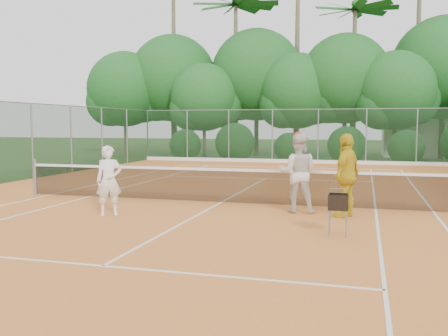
# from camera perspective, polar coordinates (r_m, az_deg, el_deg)

# --- Properties ---
(ground) EXTENTS (120.00, 120.00, 0.00)m
(ground) POSITION_cam_1_polar(r_m,az_deg,el_deg) (13.79, -0.44, -4.09)
(ground) COLOR #234117
(ground) RESTS_ON ground
(clay_court) EXTENTS (18.00, 36.00, 0.02)m
(clay_court) POSITION_cam_1_polar(r_m,az_deg,el_deg) (13.79, -0.44, -4.05)
(clay_court) COLOR orange
(clay_court) RESTS_ON ground
(club_building) EXTENTS (8.00, 5.00, 3.00)m
(club_building) POSITION_cam_1_polar(r_m,az_deg,el_deg) (37.44, 23.84, 3.53)
(club_building) COLOR beige
(club_building) RESTS_ON ground
(tennis_net) EXTENTS (11.97, 0.10, 1.10)m
(tennis_net) POSITION_cam_1_polar(r_m,az_deg,el_deg) (13.72, -0.44, -1.90)
(tennis_net) COLOR gray
(tennis_net) RESTS_ON clay_court
(player_white) EXTENTS (0.72, 0.67, 1.66)m
(player_white) POSITION_cam_1_polar(r_m,az_deg,el_deg) (12.16, -13.01, -1.40)
(player_white) COLOR white
(player_white) RESTS_ON clay_court
(player_center_grp) EXTENTS (0.99, 0.80, 1.98)m
(player_center_grp) POSITION_cam_1_polar(r_m,az_deg,el_deg) (12.37, 8.45, -0.53)
(player_center_grp) COLOR beige
(player_center_grp) RESTS_ON clay_court
(player_yellow) EXTENTS (0.86, 1.24, 1.96)m
(player_yellow) POSITION_cam_1_polar(r_m,az_deg,el_deg) (11.96, 13.85, -0.82)
(player_yellow) COLOR gold
(player_yellow) RESTS_ON clay_court
(ball_hopper) EXTENTS (0.36, 0.36, 0.82)m
(ball_hopper) POSITION_cam_1_polar(r_m,az_deg,el_deg) (9.92, 12.93, -3.89)
(ball_hopper) COLOR gray
(ball_hopper) RESTS_ON clay_court
(stray_ball_a) EXTENTS (0.07, 0.07, 0.07)m
(stray_ball_a) POSITION_cam_1_polar(r_m,az_deg,el_deg) (24.18, 2.48, -0.05)
(stray_ball_a) COLOR yellow
(stray_ball_a) RESTS_ON clay_court
(stray_ball_b) EXTENTS (0.07, 0.07, 0.07)m
(stray_ball_b) POSITION_cam_1_polar(r_m,az_deg,el_deg) (25.90, 7.04, 0.25)
(stray_ball_b) COLOR yellow
(stray_ball_b) RESTS_ON clay_court
(stray_ball_c) EXTENTS (0.07, 0.07, 0.07)m
(stray_ball_c) POSITION_cam_1_polar(r_m,az_deg,el_deg) (24.42, 13.35, -0.13)
(stray_ball_c) COLOR #BAD732
(stray_ball_c) RESTS_ON clay_court
(court_markings) EXTENTS (11.03, 23.83, 0.01)m
(court_markings) POSITION_cam_1_polar(r_m,az_deg,el_deg) (13.79, -0.44, -4.00)
(court_markings) COLOR white
(court_markings) RESTS_ON clay_court
(fence_back) EXTENTS (18.07, 0.07, 3.00)m
(fence_back) POSITION_cam_1_polar(r_m,az_deg,el_deg) (28.34, 8.10, 3.62)
(fence_back) COLOR #19381E
(fence_back) RESTS_ON clay_court
(tropical_treeline) EXTENTS (32.10, 8.49, 15.03)m
(tropical_treeline) POSITION_cam_1_polar(r_m,az_deg,el_deg) (33.51, 11.87, 9.92)
(tropical_treeline) COLOR brown
(tropical_treeline) RESTS_ON ground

